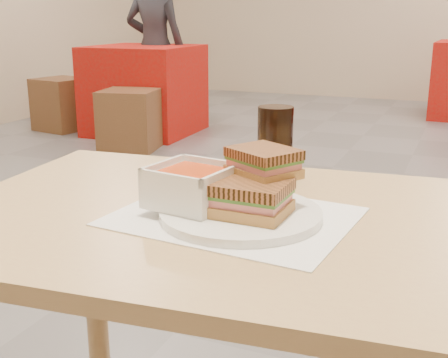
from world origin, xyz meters
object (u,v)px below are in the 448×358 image
at_px(soup_bowl, 192,187).
at_px(bg_chair_0l, 63,104).
at_px(main_table, 278,279).
at_px(plate, 241,214).
at_px(bg_table_0, 145,90).
at_px(patron_a, 155,47).
at_px(panini_lower, 249,198).
at_px(bg_chair_0r, 130,120).
at_px(cola_glass, 275,144).

bearing_deg(soup_bowl, bg_chair_0l, 131.00).
bearing_deg(main_table, plate, -153.11).
bearing_deg(soup_bowl, main_table, 13.53).
xyz_separation_m(soup_bowl, bg_table_0, (-2.38, 3.85, -0.40)).
xyz_separation_m(plate, patron_a, (-2.46, 4.05, 0.02)).
relative_size(panini_lower, bg_table_0, 0.14).
height_order(panini_lower, bg_chair_0l, panini_lower).
height_order(plate, patron_a, patron_a).
xyz_separation_m(soup_bowl, bg_chair_0r, (-2.13, 3.18, -0.55)).
xyz_separation_m(main_table, bg_chair_0r, (-2.28, 3.14, -0.39)).
bearing_deg(main_table, bg_chair_0l, 132.57).
relative_size(plate, bg_chair_0r, 0.53).
xyz_separation_m(plate, cola_glass, (-0.02, 0.25, 0.07)).
bearing_deg(cola_glass, bg_chair_0l, 133.63).
bearing_deg(bg_table_0, plate, -57.33).
bearing_deg(bg_chair_0l, bg_table_0, 13.00).
xyz_separation_m(soup_bowl, cola_glass, (0.07, 0.25, 0.03)).
distance_m(main_table, panini_lower, 0.17).
relative_size(plate, patron_a, 0.18).
distance_m(cola_glass, bg_chair_0l, 4.75).
xyz_separation_m(panini_lower, patron_a, (-2.48, 4.06, -0.01)).
distance_m(bg_chair_0l, patron_a, 1.05).
bearing_deg(patron_a, panini_lower, -58.62).
bearing_deg(bg_table_0, patron_a, 87.47).
bearing_deg(patron_a, soup_bowl, -59.71).
distance_m(soup_bowl, bg_table_0, 4.54).
relative_size(bg_table_0, bg_chair_0r, 1.82).
bearing_deg(bg_table_0, panini_lower, -57.21).
height_order(bg_chair_0r, patron_a, patron_a).
bearing_deg(main_table, patron_a, 122.06).
xyz_separation_m(cola_glass, bg_table_0, (-2.44, 3.60, -0.43)).
xyz_separation_m(cola_glass, bg_chair_0l, (-3.25, 3.41, -0.58)).
height_order(main_table, soup_bowl, soup_bowl).
bearing_deg(bg_chair_0r, plate, -55.06).
xyz_separation_m(bg_chair_0l, patron_a, (0.82, 0.39, 0.54)).
distance_m(plate, bg_chair_0l, 4.94).
bearing_deg(panini_lower, bg_chair_0l, 131.89).
bearing_deg(soup_bowl, bg_table_0, 121.69).
distance_m(soup_bowl, patron_a, 4.69).
xyz_separation_m(main_table, bg_chair_0l, (-3.33, 3.63, -0.39)).
bearing_deg(cola_glass, patron_a, 122.65).
height_order(main_table, patron_a, patron_a).
bearing_deg(bg_chair_0r, soup_bowl, -56.20).
height_order(panini_lower, patron_a, patron_a).
xyz_separation_m(soup_bowl, patron_a, (-2.37, 4.05, -0.01)).
xyz_separation_m(main_table, soup_bowl, (-0.15, -0.04, 0.16)).
distance_m(plate, soup_bowl, 0.10).
height_order(bg_table_0, bg_chair_0r, bg_table_0).
height_order(main_table, panini_lower, panini_lower).
bearing_deg(bg_chair_0l, cola_glass, -46.37).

